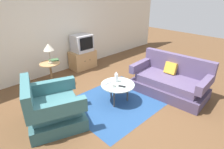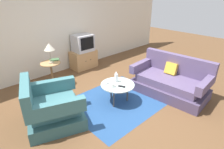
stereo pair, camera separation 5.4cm
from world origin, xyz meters
name	(u,v)px [view 2 (the right image)]	position (x,y,z in m)	size (l,w,h in m)	color
ground_plane	(117,105)	(0.00, 0.00, 0.00)	(16.00, 16.00, 0.00)	brown
back_wall	(53,26)	(0.00, 2.55, 1.35)	(9.00, 0.12, 2.70)	beige
area_rug	(117,101)	(0.10, 0.11, 0.00)	(2.03, 1.67, 0.00)	navy
armchair	(51,109)	(-1.26, 0.43, 0.30)	(1.22, 1.23, 0.89)	#325C60
couch	(170,82)	(1.27, -0.47, 0.29)	(0.99, 1.74, 0.87)	#4B3E5C
coffee_table	(118,86)	(0.10, 0.11, 0.39)	(0.72, 0.72, 0.43)	#B2C6C1
side_table	(51,69)	(-0.55, 1.79, 0.44)	(0.49, 0.49, 0.62)	tan
tv_stand	(84,59)	(0.72, 2.22, 0.27)	(0.77, 0.48, 0.55)	tan
television	(83,43)	(0.72, 2.21, 0.80)	(0.57, 0.46, 0.50)	#B7B7BC
table_lamp	(49,47)	(-0.54, 1.77, 1.02)	(0.25, 0.25, 0.49)	#9E937A
vase	(116,77)	(0.17, 0.21, 0.55)	(0.08, 0.08, 0.24)	white
mug	(113,85)	(-0.05, 0.09, 0.47)	(0.13, 0.09, 0.08)	white
tv_remote_dark	(122,86)	(0.08, -0.03, 0.44)	(0.10, 0.16, 0.02)	black
tv_remote_silver	(107,83)	(-0.03, 0.28, 0.44)	(0.15, 0.05, 0.02)	#B2B2B7
book	(54,60)	(-0.40, 1.88, 0.63)	(0.27, 0.23, 0.03)	#3D663D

